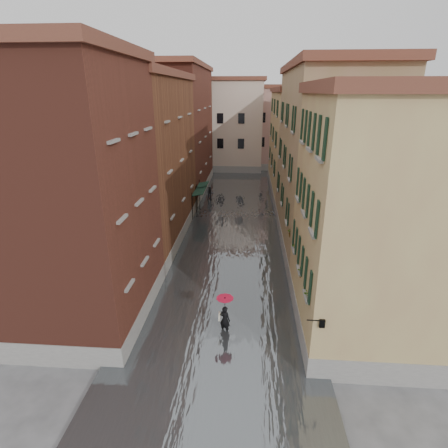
% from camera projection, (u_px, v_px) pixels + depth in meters
% --- Properties ---
extents(ground, '(120.00, 120.00, 0.00)m').
position_uv_depth(ground, '(224.00, 299.00, 20.78)').
color(ground, '#4E4E50').
rests_on(ground, ground).
extents(floodwater, '(10.00, 60.00, 0.20)m').
position_uv_depth(floodwater, '(234.00, 222.00, 32.86)').
color(floodwater, '#52575A').
rests_on(floodwater, ground).
extents(building_left_near, '(6.00, 8.00, 13.00)m').
position_uv_depth(building_left_near, '(78.00, 202.00, 17.08)').
color(building_left_near, brown).
rests_on(building_left_near, ground).
extents(building_left_mid, '(6.00, 14.00, 12.50)m').
position_uv_depth(building_left_mid, '(144.00, 164.00, 27.42)').
color(building_left_mid, brown).
rests_on(building_left_mid, ground).
extents(building_left_far, '(6.00, 16.00, 14.00)m').
position_uv_depth(building_left_far, '(180.00, 133.00, 41.13)').
color(building_left_far, brown).
rests_on(building_left_far, ground).
extents(building_right_near, '(6.00, 8.00, 11.50)m').
position_uv_depth(building_right_near, '(369.00, 224.00, 16.39)').
color(building_right_near, tan).
rests_on(building_right_near, ground).
extents(building_right_mid, '(6.00, 14.00, 13.00)m').
position_uv_depth(building_right_mid, '(325.00, 163.00, 26.37)').
color(building_right_mid, '#9C7B5E').
rests_on(building_right_mid, ground).
extents(building_right_far, '(6.00, 16.00, 11.50)m').
position_uv_depth(building_right_far, '(299.00, 145.00, 40.62)').
color(building_right_far, tan).
rests_on(building_right_far, ground).
extents(building_end_cream, '(12.00, 9.00, 13.00)m').
position_uv_depth(building_end_cream, '(223.00, 126.00, 54.08)').
color(building_end_cream, beige).
rests_on(building_end_cream, ground).
extents(building_end_pink, '(10.00, 9.00, 12.00)m').
position_uv_depth(building_end_pink, '(280.00, 129.00, 55.51)').
color(building_end_pink, '#A77B75').
rests_on(building_end_pink, ground).
extents(awning_near, '(1.09, 3.10, 2.80)m').
position_uv_depth(awning_near, '(199.00, 192.00, 33.80)').
color(awning_near, '#153022').
rests_on(awning_near, ground).
extents(awning_far, '(1.09, 2.77, 2.80)m').
position_uv_depth(awning_far, '(202.00, 186.00, 35.80)').
color(awning_far, '#153022').
rests_on(awning_far, ground).
extents(wall_lantern, '(0.71, 0.22, 0.35)m').
position_uv_depth(wall_lantern, '(321.00, 323.00, 13.82)').
color(wall_lantern, black).
rests_on(wall_lantern, ground).
extents(window_planters, '(0.59, 8.14, 0.84)m').
position_uv_depth(window_planters, '(300.00, 254.00, 18.53)').
color(window_planters, '#993D32').
rests_on(window_planters, ground).
extents(pedestrian_main, '(0.87, 0.87, 2.06)m').
position_uv_depth(pedestrian_main, '(225.00, 313.00, 17.46)').
color(pedestrian_main, black).
rests_on(pedestrian_main, ground).
extents(pedestrian_far, '(0.96, 0.84, 1.67)m').
position_uv_depth(pedestrian_far, '(210.00, 194.00, 39.02)').
color(pedestrian_far, black).
rests_on(pedestrian_far, ground).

